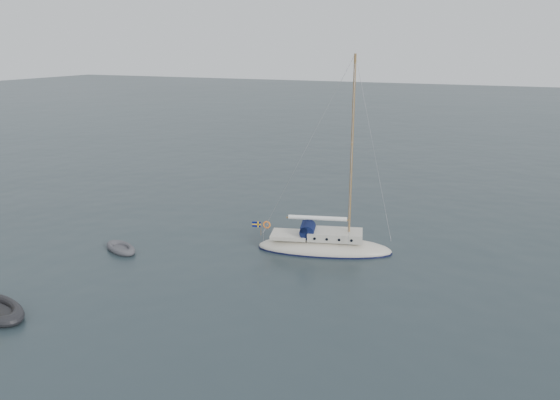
% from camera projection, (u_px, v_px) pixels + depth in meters
% --- Properties ---
extents(ground, '(300.00, 300.00, 0.00)m').
position_uv_depth(ground, '(280.00, 261.00, 30.93)').
color(ground, black).
rests_on(ground, ground).
extents(sailboat, '(8.35, 2.51, 11.89)m').
position_uv_depth(sailboat, '(325.00, 236.00, 32.21)').
color(sailboat, beige).
rests_on(sailboat, ground).
extents(dinghy, '(2.71, 1.22, 0.39)m').
position_uv_depth(dinghy, '(121.00, 248.00, 32.42)').
color(dinghy, '#47474C').
rests_on(dinghy, ground).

